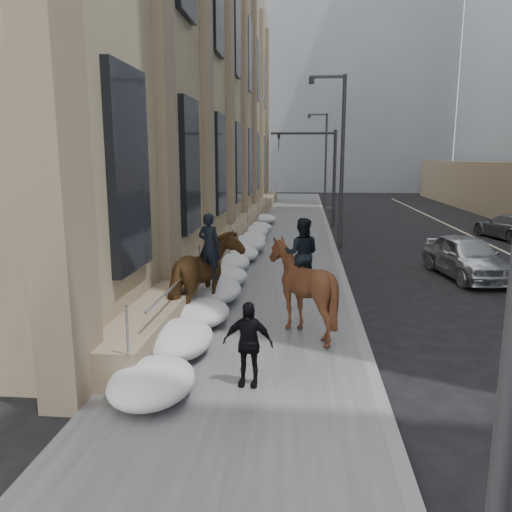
{
  "coord_description": "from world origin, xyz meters",
  "views": [
    {
      "loc": [
        1.22,
        -9.94,
        4.28
      ],
      "look_at": [
        -0.07,
        3.1,
        1.7
      ],
      "focal_mm": 35.0,
      "sensor_mm": 36.0,
      "label": 1
    }
  ],
  "objects_px": {
    "mounted_horse_right": "(301,284)",
    "car_silver": "(466,257)",
    "pedestrian": "(248,344)",
    "mounted_horse_left": "(206,275)",
    "car_grey": "(511,227)"
  },
  "relations": [
    {
      "from": "mounted_horse_left",
      "to": "car_grey",
      "type": "distance_m",
      "value": 20.23
    },
    {
      "from": "mounted_horse_right",
      "to": "pedestrian",
      "type": "xyz_separation_m",
      "value": [
        -0.94,
        -2.97,
        -0.4
      ]
    },
    {
      "from": "car_silver",
      "to": "mounted_horse_left",
      "type": "bearing_deg",
      "value": -153.86
    },
    {
      "from": "mounted_horse_right",
      "to": "car_grey",
      "type": "distance_m",
      "value": 19.41
    },
    {
      "from": "car_silver",
      "to": "car_grey",
      "type": "xyz_separation_m",
      "value": [
        5.08,
        9.24,
        -0.09
      ]
    },
    {
      "from": "mounted_horse_right",
      "to": "pedestrian",
      "type": "relative_size",
      "value": 1.73
    },
    {
      "from": "car_silver",
      "to": "car_grey",
      "type": "relative_size",
      "value": 0.96
    },
    {
      "from": "car_grey",
      "to": "mounted_horse_left",
      "type": "bearing_deg",
      "value": 34.69
    },
    {
      "from": "mounted_horse_left",
      "to": "mounted_horse_right",
      "type": "xyz_separation_m",
      "value": [
        2.5,
        -0.92,
        0.05
      ]
    },
    {
      "from": "pedestrian",
      "to": "mounted_horse_left",
      "type": "bearing_deg",
      "value": 115.84
    },
    {
      "from": "mounted_horse_right",
      "to": "car_silver",
      "type": "distance_m",
      "value": 8.99
    },
    {
      "from": "mounted_horse_right",
      "to": "car_grey",
      "type": "height_order",
      "value": "mounted_horse_right"
    },
    {
      "from": "pedestrian",
      "to": "car_grey",
      "type": "relative_size",
      "value": 0.34
    },
    {
      "from": "pedestrian",
      "to": "mounted_horse_right",
      "type": "bearing_deg",
      "value": 76.37
    },
    {
      "from": "mounted_horse_left",
      "to": "pedestrian",
      "type": "relative_size",
      "value": 1.79
    }
  ]
}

